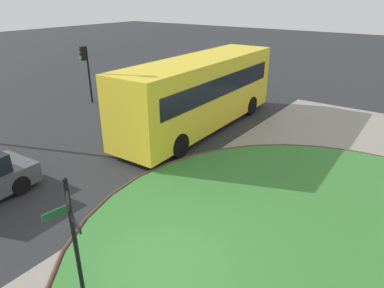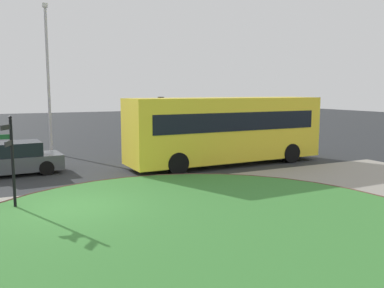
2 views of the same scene
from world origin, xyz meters
TOP-DOWN VIEW (x-y plane):
  - ground at (0.00, 0.00)m, footprint 120.00×120.00m
  - grass_island at (2.80, -3.39)m, footprint 13.81×13.81m
  - grass_kerb_ring at (2.80, -3.39)m, footprint 14.12×14.12m
  - signpost_directional at (-1.68, 0.84)m, footprint 0.58×0.66m
  - bus_yellow at (8.38, 4.74)m, footprint 10.22×2.70m
  - traffic_light_near at (8.02, 12.58)m, footprint 0.48×0.32m

SIDE VIEW (x-z plane):
  - ground at x=0.00m, z-range 0.00..0.00m
  - grass_island at x=2.80m, z-range 0.00..0.10m
  - grass_kerb_ring at x=2.80m, z-range 0.00..0.11m
  - signpost_directional at x=-1.68m, z-range 0.23..3.18m
  - bus_yellow at x=8.38m, z-range 0.12..3.48m
  - traffic_light_near at x=8.02m, z-range 0.78..4.09m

